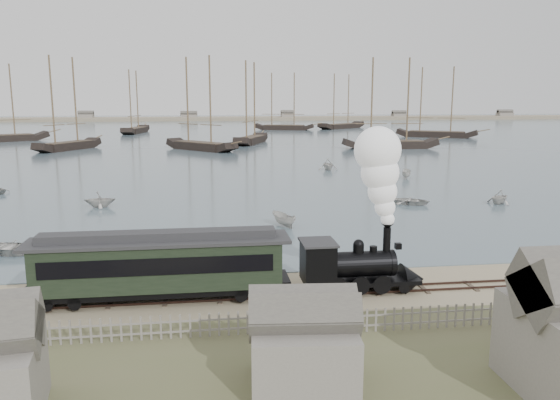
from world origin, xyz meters
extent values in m
plane|color=tan|center=(0.00, 0.00, 0.00)|extent=(600.00, 600.00, 0.00)
cube|color=#445761|center=(0.00, 170.00, 0.03)|extent=(600.00, 336.00, 0.06)
cube|color=#32201B|center=(0.00, -2.50, 0.10)|extent=(120.00, 0.08, 0.12)
cube|color=#32201B|center=(0.00, -1.50, 0.10)|extent=(120.00, 0.08, 0.12)
cube|color=#403429|center=(0.00, -2.00, 0.03)|extent=(120.00, 1.80, 0.06)
cube|color=gray|center=(0.00, 250.00, 0.00)|extent=(500.00, 20.00, 1.80)
cube|color=black|center=(7.17, -2.00, 0.70)|extent=(6.70, 1.97, 0.25)
cylinder|color=black|center=(6.78, -2.00, 1.69)|extent=(4.14, 1.48, 1.48)
cube|color=black|center=(4.61, -2.00, 1.88)|extent=(1.77, 2.17, 2.27)
cube|color=#2F2F32|center=(4.61, -2.00, 3.07)|extent=(1.97, 2.36, 0.12)
cylinder|color=black|center=(8.65, -2.00, 3.02)|extent=(0.43, 0.43, 1.58)
sphere|color=black|center=(6.97, -2.00, 2.84)|extent=(0.63, 0.63, 0.63)
cone|color=black|center=(10.32, -2.00, 0.60)|extent=(1.38, 1.97, 1.97)
cube|color=black|center=(9.34, -2.00, 2.67)|extent=(0.34, 0.34, 0.34)
cube|color=black|center=(-4.23, -2.00, 0.72)|extent=(14.24, 2.34, 0.36)
cube|color=black|center=(-4.23, -2.00, 2.14)|extent=(13.22, 2.54, 2.54)
cube|color=black|center=(-4.23, -3.29, 2.40)|extent=(12.21, 0.06, 0.92)
cube|color=black|center=(-4.23, -0.71, 2.40)|extent=(12.21, 0.06, 0.92)
cube|color=#2F2F32|center=(-4.23, -2.00, 3.47)|extent=(14.24, 2.75, 0.18)
cube|color=#2F2F32|center=(-4.23, -2.00, 3.77)|extent=(12.71, 1.22, 0.46)
imported|color=beige|center=(-6.60, 0.37, 0.43)|extent=(3.28, 4.36, 0.86)
imported|color=beige|center=(-12.56, 25.72, 0.87)|extent=(2.84, 3.24, 1.63)
imported|color=beige|center=(4.97, 14.68, 0.66)|extent=(3.28, 2.39, 1.19)
imported|color=beige|center=(19.74, 22.76, 0.46)|extent=(4.24, 4.68, 0.79)
imported|color=beige|center=(29.15, 21.89, 0.82)|extent=(3.57, 3.72, 1.51)
imported|color=beige|center=(26.06, 41.18, 0.66)|extent=(3.34, 2.29, 1.21)
imported|color=beige|center=(17.20, 51.60, 0.97)|extent=(3.54, 3.07, 1.83)
imported|color=beige|center=(-15.68, 8.83, 0.51)|extent=(4.39, 5.13, 0.90)
camera|label=1|loc=(-1.53, -31.38, 11.11)|focal=35.00mm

